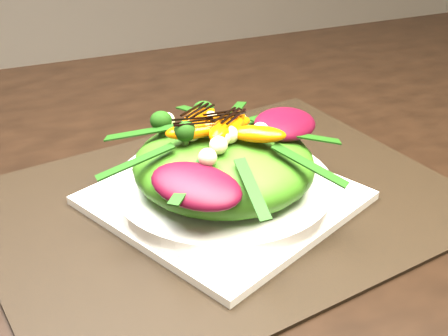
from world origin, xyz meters
name	(u,v)px	position (x,y,z in m)	size (l,w,h in m)	color
dining_table	(336,156)	(0.00, 0.00, 0.73)	(1.60, 0.90, 0.75)	black
placemat	(224,203)	(-0.19, -0.08, 0.75)	(0.48, 0.37, 0.00)	black
plate_base	(224,198)	(-0.19, -0.08, 0.76)	(0.23, 0.23, 0.01)	white
salad_bowl	(224,187)	(-0.19, -0.08, 0.77)	(0.23, 0.23, 0.02)	silver
lettuce_mound	(224,164)	(-0.19, -0.08, 0.80)	(0.19, 0.19, 0.06)	#376D14
radicchio_leaf	(285,124)	(-0.12, -0.07, 0.83)	(0.09, 0.06, 0.02)	#400615
orange_segment	(193,122)	(-0.21, -0.05, 0.84)	(0.06, 0.02, 0.01)	#CB5303
broccoli_floret	(154,134)	(-0.26, -0.06, 0.84)	(0.03, 0.03, 0.03)	#15360A
macadamia_nut	(283,147)	(-0.15, -0.13, 0.83)	(0.02, 0.02, 0.02)	#BFB786
balsamic_drizzle	(192,115)	(-0.21, -0.05, 0.84)	(0.05, 0.00, 0.00)	black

